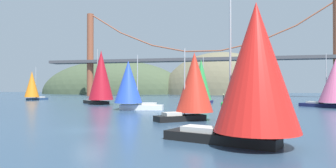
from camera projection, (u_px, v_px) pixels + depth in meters
ground_plane at (89, 130)px, 26.43m from camera, size 360.00×360.00×0.00m
headland_left at (113, 94)px, 170.16m from camera, size 84.34×44.00×37.60m
headland_center at (221, 94)px, 157.10m from camera, size 60.81×44.00×43.71m
suspension_bridge at (203, 56)px, 119.31m from camera, size 132.57×6.00×35.33m
sailboat_red_spinnaker at (254, 70)px, 19.00m from camera, size 9.75×6.89×9.76m
sailboat_scarlet_sail at (194, 84)px, 34.21m from camera, size 7.23×6.64×8.08m
sailboat_orange_sail at (32, 85)px, 86.23m from camera, size 4.50×7.66×9.58m
sailboat_blue_spinnaker at (129, 84)px, 49.80m from camera, size 8.35×5.07×9.05m
sailboat_crimson_sail at (101, 77)px, 65.45m from camera, size 9.75×9.00×12.09m
sailboat_green_sail at (201, 81)px, 66.80m from camera, size 5.25×8.84×10.47m
sailboat_pink_spinnaker at (335, 82)px, 54.78m from camera, size 9.89×9.39×9.97m
channel_buoy at (223, 104)px, 61.02m from camera, size 1.10×1.10×2.64m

